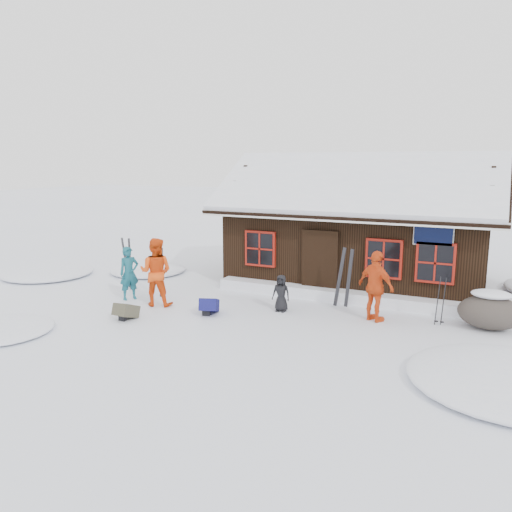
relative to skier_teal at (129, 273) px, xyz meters
The scene contains 15 objects.
ground 4.25m from the skier_teal, ahead, with size 120.00×120.00×0.00m, color white.
mountain_hut 7.76m from the skier_teal, 42.83° to the left, with size 8.90×6.09×4.42m.
snow_drift 6.23m from the skier_teal, 23.99° to the left, with size 7.60×0.60×0.35m, color white.
snow_mounds 6.25m from the skier_teal, 20.15° to the left, with size 20.60×13.20×0.48m.
skier_teal is the anchor object (origin of this frame).
skier_orange_left 1.13m from the skier_teal, ahead, with size 0.95×0.74×1.96m, color #E84A10.
skier_orange_right 7.19m from the skier_teal, ahead, with size 1.09×0.45×1.85m, color #E04917.
skier_crouched 4.66m from the skier_teal, 10.21° to the left, with size 0.50×0.33×1.03m, color black.
boulder 9.96m from the skier_teal, ahead, with size 1.52×1.14×0.88m.
ski_pair_left 0.86m from the skier_teal, 40.80° to the left, with size 0.64×0.26×1.64m.
ski_pair_mid 1.43m from the skier_teal, 130.98° to the left, with size 0.54×0.26×1.70m.
ski_pair_right 6.34m from the skier_teal, 18.25° to the left, with size 0.59×0.21×1.76m.
ski_poles 8.79m from the skier_teal, ahead, with size 0.23×0.11×1.29m.
backpack_blue 3.00m from the skier_teal, ahead, with size 0.46×0.62×0.33m, color #131455.
backpack_olive 2.09m from the skier_teal, 53.49° to the right, with size 0.44×0.58×0.32m, color #444130.
Camera 1 is at (5.51, -11.76, 4.08)m, focal length 35.00 mm.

